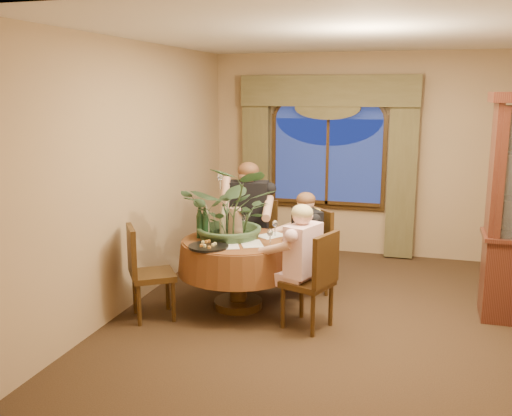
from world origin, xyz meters
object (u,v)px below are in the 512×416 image
(centerpiece_plant, at_px, (234,176))
(wine_bottle_4, at_px, (205,223))
(chair_back_right, at_px, (306,253))
(olive_bowl, at_px, (237,239))
(person_back, at_px, (249,223))
(wine_bottle_3, at_px, (224,219))
(stoneware_vase, at_px, (235,222))
(person_scarf, at_px, (307,246))
(dining_table, at_px, (238,274))
(chair_front_left, at_px, (153,273))
(wine_bottle_0, at_px, (206,220))
(wine_bottle_1, at_px, (223,222))
(person_pink, at_px, (303,266))
(wine_bottle_2, at_px, (200,223))
(chair_right, at_px, (307,280))
(chair_back, at_px, (257,242))

(centerpiece_plant, xyz_separation_m, wine_bottle_4, (-0.28, -0.14, -0.49))
(chair_back_right, distance_m, olive_bowl, 0.96)
(person_back, bearing_deg, wine_bottle_3, 73.40)
(chair_back_right, distance_m, wine_bottle_4, 1.24)
(stoneware_vase, bearing_deg, person_scarf, 25.00)
(dining_table, xyz_separation_m, chair_front_left, (-0.74, -0.52, 0.10))
(wine_bottle_0, bearing_deg, wine_bottle_1, -3.39)
(olive_bowl, bearing_deg, wine_bottle_1, 145.95)
(person_pink, height_order, wine_bottle_2, person_pink)
(dining_table, xyz_separation_m, wine_bottle_2, (-0.41, -0.05, 0.54))
(person_pink, xyz_separation_m, person_scarf, (-0.11, 0.73, -0.01))
(person_back, relative_size, olive_bowl, 8.70)
(dining_table, bearing_deg, wine_bottle_4, -173.75)
(chair_right, bearing_deg, stoneware_vase, 84.80)
(chair_back_right, distance_m, person_back, 0.82)
(person_pink, bearing_deg, person_back, 59.12)
(stoneware_vase, bearing_deg, dining_table, -60.73)
(wine_bottle_0, xyz_separation_m, wine_bottle_3, (0.16, 0.12, 0.00))
(chair_back, xyz_separation_m, wine_bottle_1, (-0.13, -0.84, 0.44))
(chair_back, bearing_deg, person_back, 31.53)
(person_scarf, xyz_separation_m, olive_bowl, (-0.63, -0.53, 0.17))
(person_pink, xyz_separation_m, centerpiece_plant, (-0.83, 0.38, 0.79))
(chair_back, xyz_separation_m, wine_bottle_4, (-0.30, -0.94, 0.44))
(dining_table, xyz_separation_m, person_scarf, (0.65, 0.45, 0.23))
(centerpiece_plant, bearing_deg, chair_back, 88.70)
(centerpiece_plant, bearing_deg, wine_bottle_4, -154.12)
(chair_back_right, relative_size, person_scarf, 0.79)
(person_pink, bearing_deg, chair_back, 54.84)
(stoneware_vase, height_order, wine_bottle_0, wine_bottle_0)
(olive_bowl, height_order, wine_bottle_1, wine_bottle_1)
(chair_back_right, height_order, person_scarf, person_scarf)
(wine_bottle_1, distance_m, wine_bottle_3, 0.13)
(dining_table, height_order, person_scarf, person_scarf)
(dining_table, height_order, centerpiece_plant, centerpiece_plant)
(person_back, bearing_deg, wine_bottle_4, 67.08)
(dining_table, bearing_deg, chair_back, 93.41)
(chair_back_right, bearing_deg, chair_back, 21.18)
(person_scarf, bearing_deg, wine_bottle_0, 75.44)
(wine_bottle_1, bearing_deg, wine_bottle_4, -149.36)
(chair_front_left, height_order, wine_bottle_1, wine_bottle_1)
(person_scarf, height_order, wine_bottle_2, person_scarf)
(chair_front_left, relative_size, person_back, 0.65)
(chair_right, bearing_deg, centerpiece_plant, 86.13)
(chair_back, bearing_deg, person_scarf, 143.79)
(centerpiece_plant, height_order, olive_bowl, centerpiece_plant)
(chair_back_right, bearing_deg, wine_bottle_0, 73.57)
(wine_bottle_4, bearing_deg, wine_bottle_2, -169.84)
(person_back, relative_size, wine_bottle_0, 4.45)
(wine_bottle_0, bearing_deg, olive_bowl, -20.58)
(wine_bottle_0, bearing_deg, chair_back_right, 28.74)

